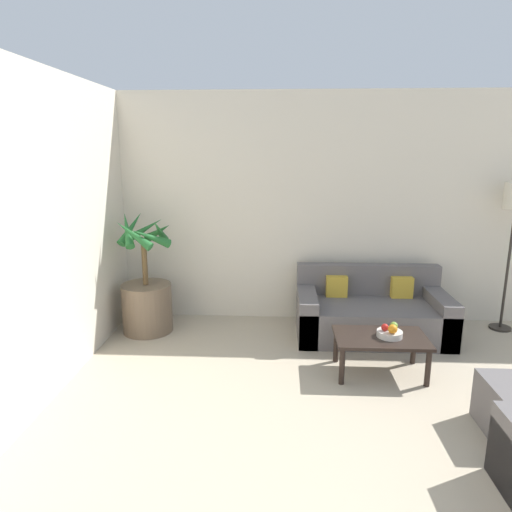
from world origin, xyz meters
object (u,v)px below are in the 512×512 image
sofa_loveseat (371,313)px  orange_fruit (393,329)px  potted_palm (147,296)px  apple_green (394,326)px  fruit_bowl (390,334)px  coffee_table (380,342)px  apple_red (385,327)px

sofa_loveseat → orange_fruit: (-0.01, -0.99, 0.22)m
potted_palm → sofa_loveseat: (2.53, 0.02, -0.17)m
apple_green → potted_palm: bearing=161.3°
fruit_bowl → potted_palm: bearing=160.1°
potted_palm → orange_fruit: bearing=-20.9°
potted_palm → coffee_table: size_ratio=1.65×
coffee_table → orange_fruit: (0.09, -0.07, 0.15)m
coffee_table → apple_green: size_ratio=11.70×
fruit_bowl → apple_red: size_ratio=3.51×
coffee_table → fruit_bowl: fruit_bowl is taller
orange_fruit → potted_palm: bearing=159.1°
potted_palm → apple_green: 2.70m
coffee_table → apple_red: bearing=-5.8°
sofa_loveseat → apple_red: 0.95m
apple_red → orange_fruit: (0.06, -0.06, 0.01)m
sofa_loveseat → apple_green: size_ratio=22.90×
fruit_bowl → apple_red: bearing=173.2°
potted_palm → sofa_loveseat: size_ratio=0.84×
sofa_loveseat → coffee_table: sofa_loveseat is taller
coffee_table → apple_red: apple_red is taller
orange_fruit → apple_red: bearing=131.7°
sofa_loveseat → apple_red: bearing=-93.9°
potted_palm → orange_fruit: potted_palm is taller
apple_green → orange_fruit: (-0.03, -0.10, 0.01)m
potted_palm → fruit_bowl: (2.52, -0.91, -0.02)m
apple_red → fruit_bowl: bearing=-6.8°
potted_palm → coffee_table: potted_palm is taller
sofa_loveseat → fruit_bowl: size_ratio=7.12×
apple_red → orange_fruit: orange_fruit is taller
potted_palm → apple_green: size_ratio=19.35×
sofa_loveseat → coffee_table: bearing=-95.8°
fruit_bowl → apple_red: 0.08m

